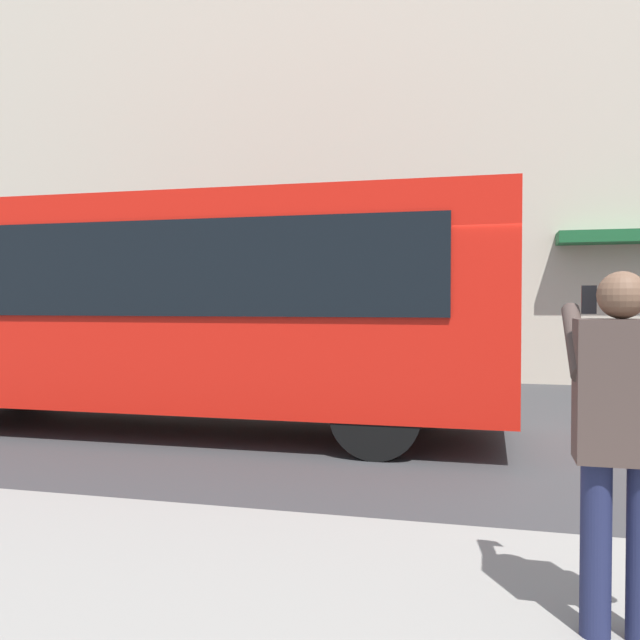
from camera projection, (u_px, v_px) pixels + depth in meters
name	position (u px, v px, depth m)	size (l,w,h in m)	color
ground_plane	(490.00, 445.00, 8.02)	(60.00, 60.00, 0.00)	#38383A
building_facade_far	(492.00, 104.00, 14.45)	(28.00, 1.55, 12.00)	beige
red_bus	(168.00, 304.00, 9.04)	(9.05, 2.54, 3.08)	red
pedestrian_photographer	(621.00, 425.00, 3.08)	(0.53, 0.52, 1.70)	#1E2347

